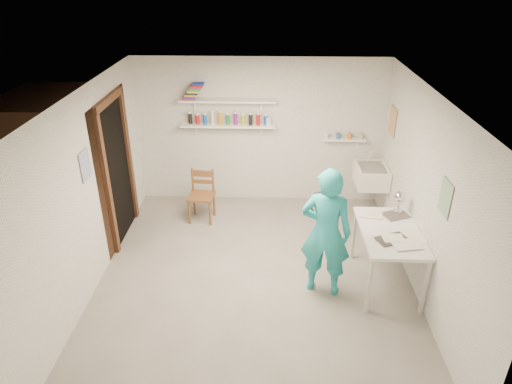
{
  "coord_description": "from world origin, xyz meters",
  "views": [
    {
      "loc": [
        0.17,
        -4.78,
        3.69
      ],
      "look_at": [
        0.0,
        0.4,
        1.05
      ],
      "focal_mm": 32.0,
      "sensor_mm": 36.0,
      "label": 1
    }
  ],
  "objects_px": {
    "wall_clock": "(321,203)",
    "work_table": "(387,258)",
    "belfast_sink": "(371,176)",
    "desk_lamp": "(400,197)",
    "wooden_chair": "(201,196)",
    "man": "(326,233)"
  },
  "relations": [
    {
      "from": "wall_clock",
      "to": "work_table",
      "type": "xyz_separation_m",
      "value": [
        0.85,
        -0.07,
        -0.71
      ]
    },
    {
      "from": "belfast_sink",
      "to": "wall_clock",
      "type": "xyz_separation_m",
      "value": [
        -0.96,
        -1.68,
        0.4
      ]
    },
    {
      "from": "wall_clock",
      "to": "desk_lamp",
      "type": "xyz_separation_m",
      "value": [
        1.04,
        0.4,
        -0.1
      ]
    },
    {
      "from": "belfast_sink",
      "to": "desk_lamp",
      "type": "distance_m",
      "value": 1.32
    },
    {
      "from": "work_table",
      "to": "desk_lamp",
      "type": "distance_m",
      "value": 0.8
    },
    {
      "from": "wall_clock",
      "to": "desk_lamp",
      "type": "bearing_deg",
      "value": 34.46
    },
    {
      "from": "wooden_chair",
      "to": "belfast_sink",
      "type": "bearing_deg",
      "value": 10.12
    },
    {
      "from": "man",
      "to": "wall_clock",
      "type": "height_order",
      "value": "man"
    },
    {
      "from": "belfast_sink",
      "to": "work_table",
      "type": "bearing_deg",
      "value": -93.59
    },
    {
      "from": "belfast_sink",
      "to": "work_table",
      "type": "distance_m",
      "value": 1.78
    },
    {
      "from": "desk_lamp",
      "to": "belfast_sink",
      "type": "bearing_deg",
      "value": 93.75
    },
    {
      "from": "work_table",
      "to": "belfast_sink",
      "type": "bearing_deg",
      "value": 86.41
    },
    {
      "from": "wooden_chair",
      "to": "desk_lamp",
      "type": "xyz_separation_m",
      "value": [
        2.72,
        -1.05,
        0.59
      ]
    },
    {
      "from": "wall_clock",
      "to": "work_table",
      "type": "height_order",
      "value": "wall_clock"
    },
    {
      "from": "wooden_chair",
      "to": "work_table",
      "type": "bearing_deg",
      "value": -25.95
    },
    {
      "from": "man",
      "to": "desk_lamp",
      "type": "bearing_deg",
      "value": -134.75
    },
    {
      "from": "man",
      "to": "work_table",
      "type": "bearing_deg",
      "value": -156.38
    },
    {
      "from": "man",
      "to": "wall_clock",
      "type": "xyz_separation_m",
      "value": [
        -0.05,
        0.21,
        0.28
      ]
    },
    {
      "from": "belfast_sink",
      "to": "wooden_chair",
      "type": "height_order",
      "value": "belfast_sink"
    },
    {
      "from": "wall_clock",
      "to": "wooden_chair",
      "type": "height_order",
      "value": "wall_clock"
    },
    {
      "from": "wall_clock",
      "to": "man",
      "type": "bearing_deg",
      "value": -62.76
    },
    {
      "from": "wall_clock",
      "to": "wooden_chair",
      "type": "relative_size",
      "value": 0.36
    }
  ]
}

